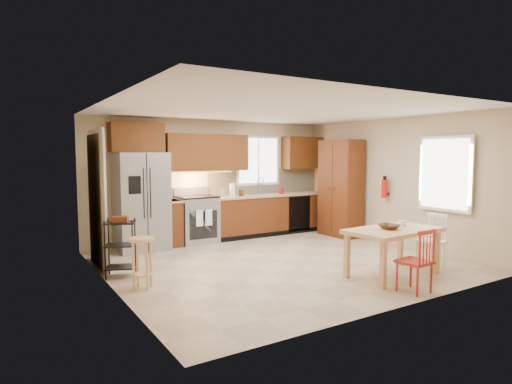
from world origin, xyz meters
The scene contains 33 objects.
floor centered at (0.00, 0.00, 0.00)m, with size 5.50×5.50×0.00m, color tan.
ceiling centered at (0.00, 0.00, 2.50)m, with size 5.50×5.00×0.02m, color silver.
wall_back centered at (0.00, 2.50, 1.25)m, with size 5.50×0.02×2.50m, color #CCB793.
wall_front centered at (0.00, -2.50, 1.25)m, with size 5.50×0.02×2.50m, color #CCB793.
wall_left centered at (-2.75, 0.00, 1.25)m, with size 0.02×5.00×2.50m, color #CCB793.
wall_right centered at (2.75, 0.00, 1.25)m, with size 0.02×5.00×2.50m, color #CCB793.
refrigerator centered at (-1.70, 2.12, 0.91)m, with size 0.92×0.75×1.82m, color gray.
range_stove centered at (-0.55, 2.19, 0.46)m, with size 0.76×0.63×0.92m, color gray.
base_cabinet_narrow centered at (-1.10, 2.20, 0.45)m, with size 0.30×0.60×0.90m, color #5A2A10.
base_cabinet_run centered at (1.29, 2.20, 0.45)m, with size 2.92×0.60×0.90m, color #5A2A10.
dishwasher centered at (1.85, 1.91, 0.45)m, with size 0.60×0.02×0.78m, color black.
backsplash centered at (1.29, 2.48, 1.18)m, with size 2.92×0.03×0.55m, color beige.
upper_over_fridge centered at (-1.70, 2.33, 2.10)m, with size 1.00×0.35×0.55m, color #5D2B0F.
upper_left_block centered at (-0.25, 2.33, 1.83)m, with size 1.80×0.35×0.75m, color #5D2B0F.
upper_right_block centered at (2.25, 2.33, 1.83)m, with size 1.00×0.35×0.75m, color #5D2B0F.
window_back centered at (1.10, 2.48, 1.65)m, with size 1.12×0.04×1.12m, color white.
sink centered at (1.10, 2.20, 0.86)m, with size 0.62×0.46×0.16m, color gray.
undercab_glow centered at (-0.55, 2.30, 1.43)m, with size 1.60×0.30×0.01m, color #FFBF66.
soap_bottle centered at (1.48, 2.10, 1.00)m, with size 0.09×0.09×0.19m, color #B1150C.
paper_towel centered at (0.25, 2.15, 1.04)m, with size 0.12×0.12×0.28m, color white.
canister_steel centered at (0.05, 2.15, 0.99)m, with size 0.11×0.11×0.18m, color gray.
canister_wood centered at (0.45, 2.12, 0.97)m, with size 0.10×0.10×0.14m, color #452A12.
pantry centered at (2.43, 1.20, 1.05)m, with size 0.50×0.95×2.10m, color #5A2A10.
fire_extinguisher centered at (2.63, 0.15, 1.10)m, with size 0.12×0.12×0.36m, color #B1150C.
window_right centered at (2.68, -1.15, 1.45)m, with size 0.04×1.02×1.32m, color white.
doorway centered at (-2.67, 1.30, 1.05)m, with size 0.04×0.95×2.10m, color #8C7A59.
dining_table centered at (0.91, -1.56, 0.35)m, with size 1.42×0.80×0.69m, color tan, non-canonical shape.
chair_red centered at (0.56, -2.21, 0.42)m, with size 0.39×0.39×0.83m, color #B0261B, non-canonical shape.
chair_white centered at (1.86, -1.51, 0.42)m, with size 0.39×0.39×0.83m, color white, non-canonical shape.
table_bowl centered at (0.82, -1.56, 0.70)m, with size 0.29×0.29×0.07m, color #452A12.
table_jar centered at (1.22, -1.47, 0.73)m, with size 0.09×0.09×0.11m, color white.
bar_stool centered at (-2.40, -0.20, 0.34)m, with size 0.33×0.33×0.68m, color tan, non-canonical shape.
utility_cart centered at (-2.50, 0.53, 0.42)m, with size 0.42×0.33×0.84m, color black, non-canonical shape.
Camera 1 is at (-4.06, -5.74, 1.78)m, focal length 30.00 mm.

